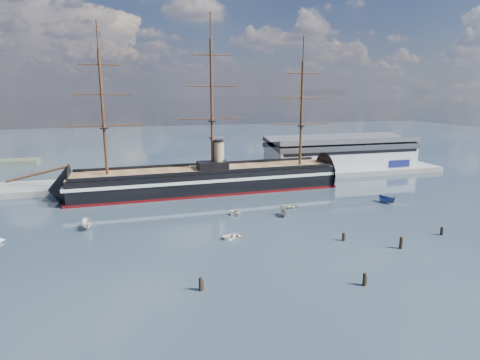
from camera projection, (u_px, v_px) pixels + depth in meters
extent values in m
plane|color=#1E2D3B|center=(232.00, 206.00, 119.00)|extent=(600.00, 600.00, 0.00)
cube|color=slate|center=(234.00, 180.00, 155.49)|extent=(180.00, 18.00, 2.00)
cube|color=#B7BABC|center=(340.00, 155.00, 170.42)|extent=(62.00, 20.00, 10.00)
cube|color=#3F4247|center=(341.00, 142.00, 169.22)|extent=(63.00, 21.00, 2.00)
cube|color=silver|center=(218.00, 159.00, 148.90)|extent=(4.00, 4.00, 14.00)
cube|color=#3F4247|center=(217.00, 139.00, 147.29)|extent=(5.00, 5.00, 1.00)
cube|color=black|center=(207.00, 180.00, 135.99)|extent=(88.44, 18.66, 7.00)
cube|color=silver|center=(207.00, 177.00, 135.73)|extent=(90.45, 18.96, 1.00)
cube|color=#4B070A|center=(207.00, 190.00, 136.77)|extent=(90.45, 18.92, 0.90)
cone|color=black|center=(59.00, 190.00, 123.78)|extent=(14.47, 16.10, 15.68)
cone|color=black|center=(331.00, 174.00, 148.32)|extent=(11.47, 16.01, 15.68)
cube|color=brown|center=(207.00, 170.00, 135.21)|extent=(88.41, 17.38, 0.40)
cube|color=black|center=(213.00, 165.00, 135.44)|extent=(10.18, 6.30, 2.50)
cylinder|color=#9D8256|center=(218.00, 155.00, 135.22)|extent=(3.20, 3.20, 9.00)
cylinder|color=#381E0F|center=(38.00, 174.00, 121.20)|extent=(17.77, 1.24, 4.43)
cylinder|color=#381E0F|center=(103.00, 113.00, 122.66)|extent=(0.90, 0.90, 38.00)
cylinder|color=#381E0F|center=(212.00, 106.00, 131.20)|extent=(0.90, 0.90, 42.00)
cylinder|color=#381E0F|center=(301.00, 114.00, 140.29)|extent=(0.90, 0.90, 36.00)
imported|color=white|center=(88.00, 229.00, 99.50)|extent=(7.38, 3.61, 2.83)
imported|color=white|center=(235.00, 238.00, 92.88)|extent=(1.43, 3.51, 1.63)
imported|color=gray|center=(283.00, 216.00, 109.57)|extent=(5.41, 2.61, 2.08)
imported|color=silver|center=(235.00, 215.00, 110.24)|extent=(7.06, 5.59, 2.39)
imported|color=beige|center=(290.00, 208.00, 117.26)|extent=(2.98, 3.17, 1.45)
imported|color=navy|center=(387.00, 203.00, 122.80)|extent=(7.01, 4.93, 2.64)
cylinder|color=black|center=(201.00, 291.00, 68.40)|extent=(0.64, 0.64, 3.10)
cylinder|color=black|center=(364.00, 286.00, 70.14)|extent=(0.64, 0.64, 3.06)
cylinder|color=black|center=(400.00, 249.00, 86.78)|extent=(0.64, 0.64, 3.39)
cylinder|color=black|center=(441.00, 235.00, 95.09)|extent=(0.64, 0.64, 2.63)
cylinder|color=black|center=(343.00, 241.00, 91.43)|extent=(0.64, 0.64, 2.56)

